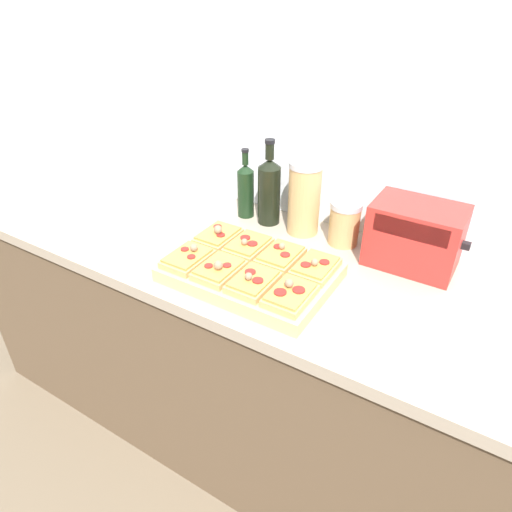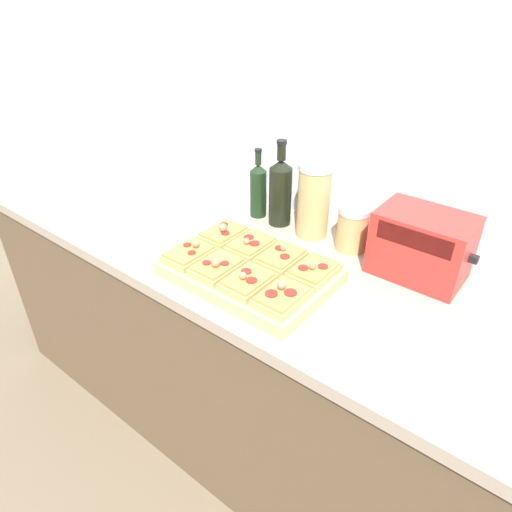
% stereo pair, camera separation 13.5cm
% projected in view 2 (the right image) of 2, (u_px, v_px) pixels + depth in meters
% --- Properties ---
extents(ground_plane, '(12.00, 12.00, 0.00)m').
position_uv_depth(ground_plane, '(228.00, 507.00, 1.68)').
color(ground_plane, brown).
extents(wall_back, '(6.00, 0.06, 2.50)m').
position_uv_depth(wall_back, '(354.00, 128.00, 1.46)').
color(wall_back, silver).
rests_on(wall_back, ground_plane).
extents(kitchen_counter, '(2.63, 0.67, 0.90)m').
position_uv_depth(kitchen_counter, '(282.00, 370.00, 1.65)').
color(kitchen_counter, brown).
rests_on(kitchen_counter, ground_plane).
extents(cutting_board, '(0.48, 0.33, 0.04)m').
position_uv_depth(cutting_board, '(250.00, 272.00, 1.35)').
color(cutting_board, tan).
rests_on(cutting_board, kitchen_counter).
extents(pizza_slice_back_left, '(0.10, 0.15, 0.06)m').
position_uv_depth(pizza_slice_back_left, '(223.00, 234.00, 1.48)').
color(pizza_slice_back_left, tan).
rests_on(pizza_slice_back_left, cutting_board).
extents(pizza_slice_back_midleft, '(0.10, 0.15, 0.05)m').
position_uv_depth(pizza_slice_back_midleft, '(251.00, 245.00, 1.42)').
color(pizza_slice_back_midleft, tan).
rests_on(pizza_slice_back_midleft, cutting_board).
extents(pizza_slice_back_midright, '(0.10, 0.15, 0.05)m').
position_uv_depth(pizza_slice_back_midright, '(281.00, 257.00, 1.36)').
color(pizza_slice_back_midright, tan).
rests_on(pizza_slice_back_midright, cutting_board).
extents(pizza_slice_back_right, '(0.10, 0.15, 0.05)m').
position_uv_depth(pizza_slice_back_right, '(314.00, 271.00, 1.29)').
color(pizza_slice_back_right, tan).
rests_on(pizza_slice_back_right, cutting_board).
extents(pizza_slice_front_left, '(0.10, 0.15, 0.05)m').
position_uv_depth(pizza_slice_front_left, '(189.00, 254.00, 1.37)').
color(pizza_slice_front_left, tan).
rests_on(pizza_slice_front_left, cutting_board).
extents(pizza_slice_front_midleft, '(0.10, 0.15, 0.05)m').
position_uv_depth(pizza_slice_front_midleft, '(217.00, 267.00, 1.31)').
color(pizza_slice_front_midleft, tan).
rests_on(pizza_slice_front_midleft, cutting_board).
extents(pizza_slice_front_midright, '(0.10, 0.15, 0.05)m').
position_uv_depth(pizza_slice_front_midright, '(248.00, 281.00, 1.25)').
color(pizza_slice_front_midright, tan).
rests_on(pizza_slice_front_midright, cutting_board).
extents(pizza_slice_front_right, '(0.10, 0.15, 0.05)m').
position_uv_depth(pizza_slice_front_right, '(282.00, 297.00, 1.19)').
color(pizza_slice_front_right, tan).
rests_on(pizza_slice_front_right, cutting_board).
extents(olive_oil_bottle, '(0.06, 0.06, 0.26)m').
position_uv_depth(olive_oil_bottle, '(258.00, 189.00, 1.65)').
color(olive_oil_bottle, black).
rests_on(olive_oil_bottle, kitchen_counter).
extents(wine_bottle, '(0.08, 0.08, 0.31)m').
position_uv_depth(wine_bottle, '(280.00, 191.00, 1.59)').
color(wine_bottle, black).
rests_on(wine_bottle, kitchen_counter).
extents(grain_jar_tall, '(0.11, 0.11, 0.26)m').
position_uv_depth(grain_jar_tall, '(314.00, 201.00, 1.52)').
color(grain_jar_tall, tan).
rests_on(grain_jar_tall, kitchen_counter).
extents(grain_jar_short, '(0.10, 0.10, 0.15)m').
position_uv_depth(grain_jar_short, '(352.00, 228.00, 1.47)').
color(grain_jar_short, tan).
rests_on(grain_jar_short, kitchen_counter).
extents(toaster_oven, '(0.29, 0.18, 0.20)m').
position_uv_depth(toaster_oven, '(422.00, 245.00, 1.33)').
color(toaster_oven, red).
rests_on(toaster_oven, kitchen_counter).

